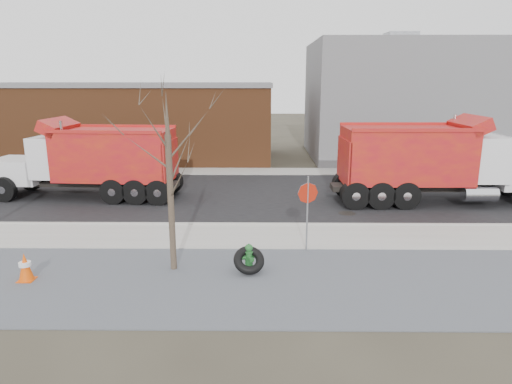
{
  "coord_description": "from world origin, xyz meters",
  "views": [
    {
      "loc": [
        -0.63,
        -15.15,
        5.5
      ],
      "look_at": [
        -0.8,
        1.32,
        1.4
      ],
      "focal_mm": 32.0,
      "sensor_mm": 36.0,
      "label": 1
    }
  ],
  "objects_px": {
    "fire_hydrant": "(249,258)",
    "dump_truck_red_b": "(92,159)",
    "stop_sign": "(308,200)",
    "dump_truck_red_a": "(434,160)"
  },
  "relations": [
    {
      "from": "fire_hydrant",
      "to": "stop_sign",
      "type": "height_order",
      "value": "stop_sign"
    },
    {
      "from": "dump_truck_red_a",
      "to": "dump_truck_red_b",
      "type": "bearing_deg",
      "value": 176.48
    },
    {
      "from": "dump_truck_red_a",
      "to": "fire_hydrant",
      "type": "bearing_deg",
      "value": -137.33
    },
    {
      "from": "fire_hydrant",
      "to": "dump_truck_red_b",
      "type": "xyz_separation_m",
      "value": [
        -7.55,
        8.42,
        1.5
      ]
    },
    {
      "from": "stop_sign",
      "to": "dump_truck_red_a",
      "type": "height_order",
      "value": "dump_truck_red_a"
    },
    {
      "from": "stop_sign",
      "to": "dump_truck_red_b",
      "type": "xyz_separation_m",
      "value": [
        -9.39,
        6.89,
        0.15
      ]
    },
    {
      "from": "fire_hydrant",
      "to": "dump_truck_red_a",
      "type": "distance_m",
      "value": 11.29
    },
    {
      "from": "stop_sign",
      "to": "dump_truck_red_b",
      "type": "bearing_deg",
      "value": 149.88
    },
    {
      "from": "fire_hydrant",
      "to": "dump_truck_red_b",
      "type": "height_order",
      "value": "dump_truck_red_b"
    },
    {
      "from": "stop_sign",
      "to": "dump_truck_red_a",
      "type": "distance_m",
      "value": 8.79
    },
    {
      "from": "fire_hydrant",
      "to": "stop_sign",
      "type": "relative_size",
      "value": 0.33
    },
    {
      "from": "stop_sign",
      "to": "dump_truck_red_b",
      "type": "distance_m",
      "value": 11.64
    },
    {
      "from": "fire_hydrant",
      "to": "dump_truck_red_b",
      "type": "bearing_deg",
      "value": 107.4
    },
    {
      "from": "dump_truck_red_a",
      "to": "dump_truck_red_b",
      "type": "height_order",
      "value": "dump_truck_red_a"
    },
    {
      "from": "dump_truck_red_b",
      "to": "fire_hydrant",
      "type": "bearing_deg",
      "value": 135.87
    }
  ]
}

